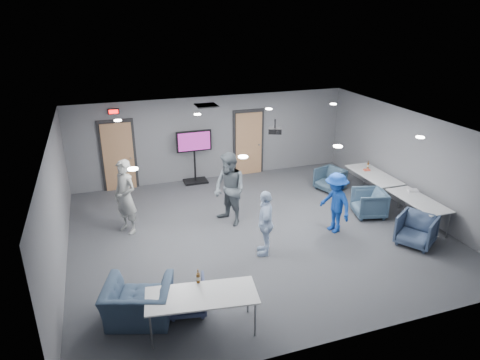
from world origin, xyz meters
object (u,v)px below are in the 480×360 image
object	(u,v)px
person_b	(230,189)
person_d	(335,203)
person_a	(125,197)
chair_front_a	(187,296)
table_right_a	(374,176)
bottle_front	(198,278)
bottle_right	(368,165)
person_c	(265,223)
chair_right_c	(416,230)
chair_front_b	(139,303)
tv_stand	(194,154)
projector	(275,130)
table_right_b	(418,201)
chair_right_a	(330,179)
table_front_left	(202,297)
chair_right_b	(369,203)

from	to	relation	value
person_b	person_d	distance (m)	2.66
person_a	chair_front_a	xyz separation A→B (m)	(0.75, -3.48, -0.62)
table_right_a	bottle_front	xyz separation A→B (m)	(-6.13, -3.53, 0.14)
person_a	bottle_right	size ratio (longest dim) A/B	7.84
person_c	chair_right_c	distance (m)	3.64
bottle_front	person_a	bearing A→B (deg)	103.92
person_b	person_c	world-z (taller)	person_b
person_c	bottle_front	distance (m)	2.54
chair_front_b	table_right_a	distance (m)	7.90
chair_right_c	tv_stand	bearing A→B (deg)	-176.90
chair_front_b	projector	xyz separation A→B (m)	(3.87, 3.05, 2.03)
person_a	table_right_a	size ratio (longest dim) A/B	1.00
chair_front_b	table_right_b	size ratio (longest dim) A/B	0.67
table_right_a	person_b	bearing A→B (deg)	92.72
person_c	projector	bearing A→B (deg)	172.80
person_d	table_right_b	bearing A→B (deg)	68.73
chair_right_c	chair_front_b	distance (m)	6.55
chair_right_a	projector	bearing A→B (deg)	-82.94
bottle_front	chair_front_a	bearing A→B (deg)	126.36
table_front_left	bottle_right	xyz separation A→B (m)	(6.28, 4.38, 0.13)
chair_right_b	table_right_a	xyz separation A→B (m)	(0.81, 1.02, 0.32)
chair_right_a	chair_right_c	distance (m)	3.58
person_d	chair_right_b	bearing A→B (deg)	98.70
person_b	bottle_right	world-z (taller)	person_b
chair_right_c	bottle_right	bearing A→B (deg)	133.24
table_right_b	bottle_front	bearing A→B (deg)	104.93
person_d	table_right_b	distance (m)	2.20
projector	person_c	bearing A→B (deg)	-95.28
bottle_front	bottle_right	xyz separation A→B (m)	(6.25, 4.02, -0.01)
bottle_front	projector	size ratio (longest dim) A/B	0.65
projector	chair_right_a	bearing A→B (deg)	48.52
bottle_front	table_front_left	bearing A→B (deg)	-94.98
chair_right_c	bottle_front	size ratio (longest dim) A/B	3.08
person_c	person_d	size ratio (longest dim) A/B	1.00
person_c	projector	xyz separation A→B (m)	(0.88, 1.64, 1.63)
table_front_left	chair_front_b	bearing A→B (deg)	157.84
chair_right_a	projector	distance (m)	3.36
table_right_a	table_right_b	xyz separation A→B (m)	(0.00, -1.90, -0.00)
chair_front_b	person_c	bearing A→B (deg)	-136.64
person_c	table_right_b	size ratio (longest dim) A/B	0.90
chair_front_b	projector	distance (m)	5.33
person_a	bottle_front	distance (m)	3.83
person_d	person_a	bearing A→B (deg)	-118.46
bottle_front	person_d	bearing A→B (deg)	27.49
person_c	chair_front_b	world-z (taller)	person_c
chair_right_c	chair_front_b	bearing A→B (deg)	-117.66
person_d	bottle_right	world-z (taller)	person_d
chair_right_c	chair_right_b	bearing A→B (deg)	152.59
table_right_a	table_front_left	distance (m)	7.29
table_right_a	bottle_front	world-z (taller)	bottle_front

